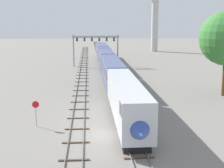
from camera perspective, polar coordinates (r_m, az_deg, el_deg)
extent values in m
plane|color=gray|center=(33.44, -0.21, -8.96)|extent=(400.00, 400.00, 0.00)
cube|color=slate|center=(92.14, -2.01, 3.82)|extent=(0.07, 200.00, 0.16)
cube|color=slate|center=(92.21, -1.12, 3.83)|extent=(0.07, 200.00, 0.16)
cube|color=#473828|center=(28.09, 4.85, -12.87)|extent=(2.60, 0.24, 0.10)
cube|color=#473828|center=(31.75, 3.71, -9.99)|extent=(2.60, 0.24, 0.10)
cube|color=#473828|center=(35.49, 2.82, -7.71)|extent=(2.60, 0.24, 0.10)
cube|color=#473828|center=(39.27, 2.11, -5.86)|extent=(2.60, 0.24, 0.10)
cube|color=#473828|center=(43.10, 1.52, -4.34)|extent=(2.60, 0.24, 0.10)
cube|color=#473828|center=(46.95, 1.04, -3.06)|extent=(2.60, 0.24, 0.10)
cube|color=#473828|center=(50.83, 0.63, -1.98)|extent=(2.60, 0.24, 0.10)
cube|color=#473828|center=(54.73, 0.28, -1.06)|extent=(2.60, 0.24, 0.10)
cube|color=#473828|center=(58.63, -0.03, -0.25)|extent=(2.60, 0.24, 0.10)
cube|color=#473828|center=(62.55, -0.29, 0.45)|extent=(2.60, 0.24, 0.10)
cube|color=#473828|center=(66.48, -0.53, 1.07)|extent=(2.60, 0.24, 0.10)
cube|color=#473828|center=(70.42, -0.74, 1.62)|extent=(2.60, 0.24, 0.10)
cube|color=#473828|center=(74.37, -0.92, 2.11)|extent=(2.60, 0.24, 0.10)
cube|color=#473828|center=(78.32, -1.09, 2.56)|extent=(2.60, 0.24, 0.10)
cube|color=#473828|center=(82.27, -1.24, 2.96)|extent=(2.60, 0.24, 0.10)
cube|color=#473828|center=(86.23, -1.38, 3.32)|extent=(2.60, 0.24, 0.10)
cube|color=#473828|center=(90.19, -1.51, 3.65)|extent=(2.60, 0.24, 0.10)
cube|color=#473828|center=(94.16, -1.62, 3.95)|extent=(2.60, 0.24, 0.10)
cube|color=#473828|center=(98.13, -1.73, 4.23)|extent=(2.60, 0.24, 0.10)
cube|color=#473828|center=(102.10, -1.83, 4.49)|extent=(2.60, 0.24, 0.10)
cube|color=#473828|center=(106.07, -1.92, 4.73)|extent=(2.60, 0.24, 0.10)
cube|color=#473828|center=(110.05, -2.00, 4.95)|extent=(2.60, 0.24, 0.10)
cube|color=#473828|center=(114.02, -2.08, 5.15)|extent=(2.60, 0.24, 0.10)
cube|color=#473828|center=(118.00, -2.15, 5.35)|extent=(2.60, 0.24, 0.10)
cube|color=#473828|center=(121.98, -2.22, 5.52)|extent=(2.60, 0.24, 0.10)
cube|color=#473828|center=(125.96, -2.29, 5.69)|extent=(2.60, 0.24, 0.10)
cube|color=#473828|center=(129.94, -2.35, 5.85)|extent=(2.60, 0.24, 0.10)
cube|color=#473828|center=(133.93, -2.40, 6.00)|extent=(2.60, 0.24, 0.10)
cube|color=#473828|center=(137.91, -2.46, 6.14)|extent=(2.60, 0.24, 0.10)
cube|color=#473828|center=(141.90, -2.51, 6.27)|extent=(2.60, 0.24, 0.10)
cube|color=#473828|center=(145.88, -2.56, 6.39)|extent=(2.60, 0.24, 0.10)
cube|color=#473828|center=(149.87, -2.60, 6.51)|extent=(2.60, 0.24, 0.10)
cube|color=#473828|center=(153.86, -2.64, 6.62)|extent=(2.60, 0.24, 0.10)
cube|color=#473828|center=(157.85, -2.68, 6.73)|extent=(2.60, 0.24, 0.10)
cube|color=#473828|center=(161.83, -2.72, 6.83)|extent=(2.60, 0.24, 0.10)
cube|color=#473828|center=(165.82, -2.76, 6.93)|extent=(2.60, 0.24, 0.10)
cube|color=#473828|center=(169.81, -2.80, 7.02)|extent=(2.60, 0.24, 0.10)
cube|color=#473828|center=(173.80, -2.83, 7.10)|extent=(2.60, 0.24, 0.10)
cube|color=#473828|center=(177.79, -2.86, 7.19)|extent=(2.60, 0.24, 0.10)
cube|color=#473828|center=(181.79, -2.89, 7.27)|extent=(2.60, 0.24, 0.10)
cube|color=#473828|center=(185.78, -2.92, 7.34)|extent=(2.60, 0.24, 0.10)
cube|color=#473828|center=(189.77, -2.95, 7.42)|extent=(2.60, 0.24, 0.10)
cube|color=slate|center=(72.30, -5.76, 1.83)|extent=(0.07, 160.00, 0.16)
cube|color=slate|center=(72.27, -4.62, 1.85)|extent=(0.07, 160.00, 0.16)
cube|color=#473828|center=(27.81, -6.73, -13.17)|extent=(2.60, 0.24, 0.10)
cube|color=#473828|center=(31.50, -6.41, -10.21)|extent=(2.60, 0.24, 0.10)
cube|color=#473828|center=(35.26, -6.17, -7.88)|extent=(2.60, 0.24, 0.10)
cube|color=#473828|center=(39.07, -5.98, -6.00)|extent=(2.60, 0.24, 0.10)
cube|color=#473828|center=(42.92, -5.82, -4.46)|extent=(2.60, 0.24, 0.10)
cube|color=#473828|center=(46.79, -5.69, -3.17)|extent=(2.60, 0.24, 0.10)
cube|color=#473828|center=(50.68, -5.58, -2.07)|extent=(2.60, 0.24, 0.10)
cube|color=#473828|center=(54.58, -5.49, -1.14)|extent=(2.60, 0.24, 0.10)
cube|color=#473828|center=(58.50, -5.41, -0.33)|extent=(2.60, 0.24, 0.10)
cube|color=#473828|center=(62.43, -5.34, 0.38)|extent=(2.60, 0.24, 0.10)
cube|color=#473828|center=(66.37, -5.27, 1.01)|extent=(2.60, 0.24, 0.10)
cube|color=#473828|center=(70.31, -5.22, 1.56)|extent=(2.60, 0.24, 0.10)
cube|color=#473828|center=(74.26, -5.17, 2.06)|extent=(2.60, 0.24, 0.10)
cube|color=#473828|center=(78.22, -5.12, 2.50)|extent=(2.60, 0.24, 0.10)
cube|color=#473828|center=(82.18, -5.08, 2.91)|extent=(2.60, 0.24, 0.10)
cube|color=#473828|center=(86.14, -5.04, 3.27)|extent=(2.60, 0.24, 0.10)
cube|color=#473828|center=(90.11, -5.01, 3.61)|extent=(2.60, 0.24, 0.10)
cube|color=#473828|center=(94.07, -4.98, 3.91)|extent=(2.60, 0.24, 0.10)
cube|color=#473828|center=(98.05, -4.95, 4.19)|extent=(2.60, 0.24, 0.10)
cube|color=#473828|center=(102.02, -4.92, 4.45)|extent=(2.60, 0.24, 0.10)
cube|color=#473828|center=(106.00, -4.90, 4.69)|extent=(2.60, 0.24, 0.10)
cube|color=#473828|center=(109.97, -4.88, 4.91)|extent=(2.60, 0.24, 0.10)
cube|color=#473828|center=(113.95, -4.86, 5.12)|extent=(2.60, 0.24, 0.10)
cube|color=#473828|center=(117.93, -4.84, 5.31)|extent=(2.60, 0.24, 0.10)
cube|color=#473828|center=(121.92, -4.82, 5.49)|extent=(2.60, 0.24, 0.10)
cube|color=#473828|center=(125.90, -4.80, 5.66)|extent=(2.60, 0.24, 0.10)
cube|color=#473828|center=(129.88, -4.78, 5.82)|extent=(2.60, 0.24, 0.10)
cube|color=#473828|center=(133.87, -4.77, 5.97)|extent=(2.60, 0.24, 0.10)
cube|color=#473828|center=(137.86, -4.76, 6.11)|extent=(2.60, 0.24, 0.10)
cube|color=#473828|center=(141.84, -4.74, 6.24)|extent=(2.60, 0.24, 0.10)
cube|color=#473828|center=(145.83, -4.73, 6.37)|extent=(2.60, 0.24, 0.10)
cube|color=#473828|center=(149.82, -4.72, 6.48)|extent=(2.60, 0.24, 0.10)
cube|color=silver|center=(36.67, 2.47, -2.46)|extent=(3.00, 20.12, 3.80)
cone|color=#2D479E|center=(27.01, 5.00, -8.28)|extent=(2.88, 2.60, 2.88)
cube|color=black|center=(27.88, 4.59, -4.35)|extent=(3.04, 1.80, 1.10)
cube|color=black|center=(37.30, 2.44, -6.05)|extent=(2.52, 18.11, 1.00)
cube|color=#4C5684|center=(57.34, 0.03, 2.39)|extent=(3.00, 20.12, 3.80)
cube|color=black|center=(57.28, 0.03, 2.78)|extent=(3.04, 18.51, 0.90)
cube|color=black|center=(57.74, 0.03, 0.03)|extent=(2.52, 18.11, 1.00)
cube|color=#4C5684|center=(78.25, -1.11, 4.65)|extent=(3.00, 20.12, 3.80)
cube|color=black|center=(78.21, -1.11, 4.94)|extent=(3.04, 18.51, 0.90)
cube|color=black|center=(78.54, -1.10, 2.91)|extent=(2.52, 18.11, 1.00)
cube|color=#4C5684|center=(99.25, -1.77, 5.96)|extent=(3.00, 20.12, 3.80)
cube|color=black|center=(99.21, -1.78, 6.19)|extent=(3.04, 18.51, 0.90)
cube|color=black|center=(99.48, -1.77, 4.58)|extent=(2.52, 18.11, 1.00)
cylinder|color=#999BA0|center=(84.87, -6.79, 5.88)|extent=(0.36, 0.36, 8.22)
cylinder|color=#999BA0|center=(85.13, 1.00, 5.97)|extent=(0.36, 0.36, 8.22)
cube|color=#999BA0|center=(84.58, -2.91, 8.31)|extent=(12.10, 0.36, 0.50)
cube|color=black|center=(84.69, -6.18, 7.79)|extent=(0.44, 0.32, 0.90)
sphere|color=red|center=(84.50, -6.19, 7.79)|extent=(0.28, 0.28, 0.28)
cube|color=black|center=(84.65, -4.87, 7.82)|extent=(0.44, 0.32, 0.90)
sphere|color=green|center=(84.46, -4.87, 7.81)|extent=(0.28, 0.28, 0.28)
cube|color=black|center=(84.65, -3.56, 7.83)|extent=(0.44, 0.32, 0.90)
sphere|color=green|center=(84.46, -3.56, 7.83)|extent=(0.28, 0.28, 0.28)
cube|color=black|center=(84.69, -2.25, 7.85)|extent=(0.44, 0.32, 0.90)
sphere|color=green|center=(84.50, -2.25, 7.84)|extent=(0.28, 0.28, 0.28)
cube|color=black|center=(84.78, -0.95, 7.86)|extent=(0.44, 0.32, 0.90)
sphere|color=green|center=(84.59, -0.94, 7.85)|extent=(0.28, 0.28, 0.28)
cube|color=black|center=(84.91, 0.36, 7.86)|extent=(0.44, 0.32, 0.90)
sphere|color=yellow|center=(84.72, 0.37, 7.86)|extent=(0.28, 0.28, 0.28)
cylinder|color=beige|center=(129.31, 7.54, 10.51)|extent=(2.60, 2.60, 21.58)
cylinder|color=gray|center=(36.68, -13.21, -5.65)|extent=(0.08, 0.08, 2.20)
cylinder|color=red|center=(36.29, -13.31, -3.54)|extent=(0.76, 0.03, 0.76)
cylinder|color=brown|center=(53.14, 19.13, 1.23)|extent=(0.56, 0.56, 6.02)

